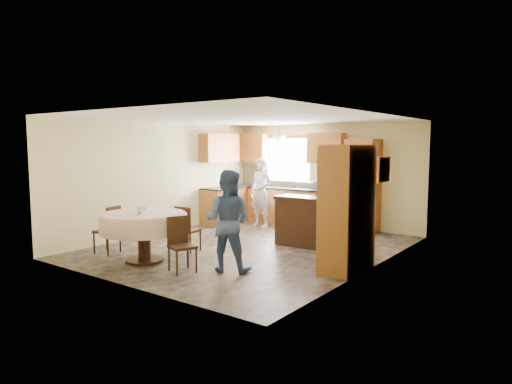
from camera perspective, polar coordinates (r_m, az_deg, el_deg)
The scene contains 36 objects.
floor at distance 8.98m, azimuth -0.73°, elevation -6.90°, with size 5.00×6.00×0.01m, color brown.
ceiling at distance 8.77m, azimuth -0.75°, elevation 9.24°, with size 5.00×6.00×0.01m, color white.
wall_back at distance 11.32m, azimuth 8.48°, elevation 2.11°, with size 5.00×0.02×2.50m, color beige.
wall_front at distance 6.66m, azimuth -16.53°, elevation -0.75°, with size 5.00×0.02×2.50m, color beige.
wall_left at distance 10.48m, azimuth -11.70°, elevation 1.75°, with size 0.02×6.00×2.50m, color beige.
wall_right at distance 7.55m, azimuth 14.56°, elevation 0.07°, with size 0.02×6.00×2.50m, color beige.
window at distance 11.78m, azimuth 4.15°, elevation 4.02°, with size 1.40×0.03×1.10m, color white.
curtain_left at distance 12.16m, azimuth 1.03°, elevation 4.33°, with size 0.22×0.02×1.15m, color white.
curtain_right at distance 11.36m, azimuth 7.23°, elevation 4.16°, with size 0.22×0.02×1.15m, color white.
base_cab_back at distance 11.57m, azimuth 4.00°, elevation -1.79°, with size 3.30×0.60×0.88m, color #C38134.
counter_back at distance 11.51m, azimuth 4.01°, elevation 0.48°, with size 3.30×0.64×0.04m, color black.
base_cab_left at distance 11.64m, azimuth -4.02°, elevation -1.74°, with size 0.60×1.20×0.88m, color #C38134.
counter_left at distance 11.59m, azimuth -4.03°, elevation 0.52°, with size 0.64×1.20×0.04m, color black.
backsplash at distance 11.73m, azimuth 4.78°, elevation 1.95°, with size 3.30×0.02×0.55m, color beige.
wall_cab_left at distance 12.25m, azimuth -0.38°, elevation 5.56°, with size 0.85×0.33×0.72m, color #B85E2E.
wall_cab_right at distance 11.08m, azimuth 8.82°, elevation 5.44°, with size 0.90×0.33×0.72m, color #B85E2E.
wall_cab_side at distance 11.63m, azimuth -4.58°, elevation 5.52°, with size 0.33×1.20×0.72m, color #B85E2E.
oven_tower at distance 10.56m, azimuth 13.19°, elevation 0.71°, with size 0.66×0.62×2.12m, color #C38134.
oven_upper at distance 10.25m, azimuth 12.52°, elevation 1.64°, with size 0.56×0.01×0.45m, color black.
oven_lower at distance 10.30m, azimuth 12.46°, elevation -1.14°, with size 0.56×0.01×0.45m, color black.
pendant at distance 11.37m, azimuth 2.87°, elevation 6.57°, with size 0.36×0.36×0.18m, color beige.
sideboard at distance 9.02m, azimuth 6.46°, elevation -3.90°, with size 1.29×0.53×0.92m, color #3C1F10.
space_heater at distance 8.38m, azimuth 11.60°, elevation -5.98°, with size 0.41×0.29×0.57m, color black.
cupboard at distance 7.33m, azimuth 11.34°, elevation -2.00°, with size 0.52×1.05×2.00m, color #C38134.
dining_table at distance 8.03m, azimuth -13.85°, elevation -3.85°, with size 1.47×1.47×0.84m.
chair_left at distance 8.82m, azimuth -17.80°, elevation -4.22°, with size 0.45×0.45×0.88m.
chair_back at distance 8.58m, azimuth -8.77°, elevation -4.32°, with size 0.43×0.43×0.87m.
chair_right at distance 7.33m, azimuth -9.42°, elevation -6.08°, with size 0.49×0.49×0.87m.
framed_picture at distance 7.97m, azimuth 15.64°, elevation 2.73°, with size 0.06×0.52×0.43m.
microwave at distance 10.75m, azimuth 10.37°, elevation 0.85°, with size 0.50×0.34×0.28m, color silver.
person_sink at distance 11.00m, azimuth 0.61°, elevation -0.09°, with size 0.61×0.40×1.67m, color silver.
person_dining at distance 7.21m, azimuth -3.55°, elevation -3.59°, with size 0.78×0.61×1.61m, color #3E5587.
bowl_sideboard at distance 9.09m, azimuth 5.01°, elevation -0.72°, with size 0.19×0.19×0.05m, color #B2B2B2.
bottle_sideboard at distance 8.77m, azimuth 8.40°, elevation -0.12°, with size 0.12×0.12×0.32m, color silver.
cup_table at distance 7.88m, azimuth -14.31°, elevation -2.33°, with size 0.13×0.13×0.10m, color #B2B2B2.
bowl_table at distance 8.35m, azimuth -14.13°, elevation -1.99°, with size 0.20×0.20×0.06m, color #B2B2B2.
Camera 1 is at (5.29, -6.98, 2.00)m, focal length 32.00 mm.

